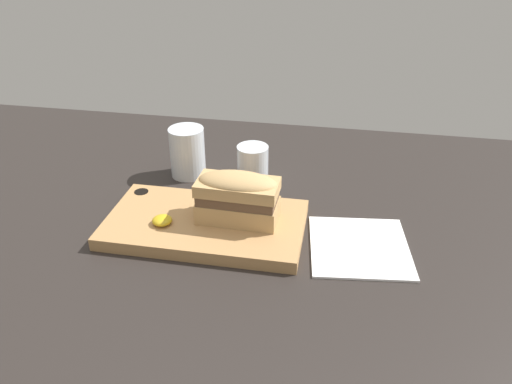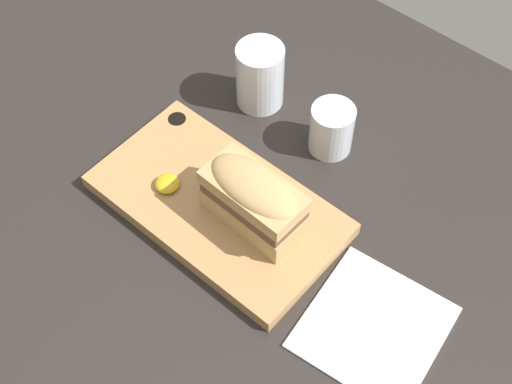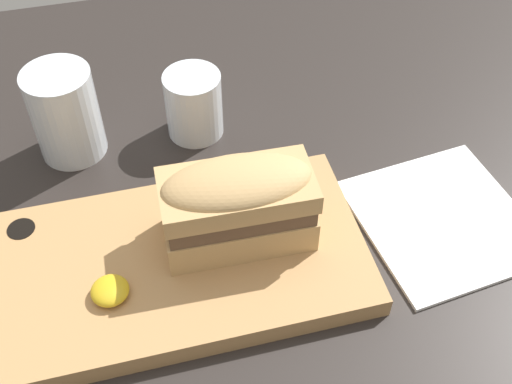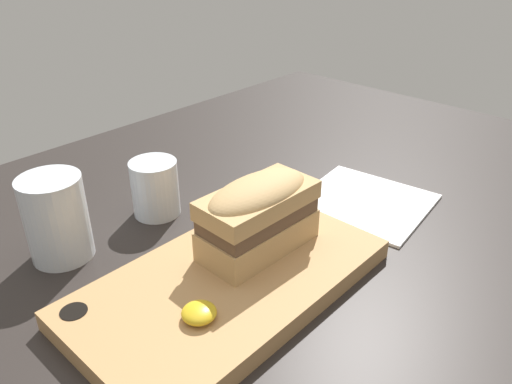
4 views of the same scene
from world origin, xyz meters
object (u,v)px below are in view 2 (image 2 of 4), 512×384
(wine_glass, at_px, (331,131))
(serving_board, at_px, (218,204))
(napkin, at_px, (374,327))
(sandwich, at_px, (254,198))
(water_glass, at_px, (260,79))

(wine_glass, bearing_deg, serving_board, -104.31)
(serving_board, xyz_separation_m, napkin, (0.26, -0.01, -0.01))
(serving_board, bearing_deg, napkin, -1.21)
(serving_board, distance_m, sandwich, 0.08)
(water_glass, bearing_deg, wine_glass, -1.24)
(sandwich, distance_m, napkin, 0.22)
(sandwich, relative_size, water_glass, 1.34)
(water_glass, relative_size, wine_glass, 1.35)
(sandwich, relative_size, napkin, 0.75)
(serving_board, distance_m, napkin, 0.26)
(serving_board, distance_m, water_glass, 0.21)
(serving_board, bearing_deg, wine_glass, 75.69)
(water_glass, bearing_deg, napkin, -29.20)
(sandwich, xyz_separation_m, napkin, (0.21, -0.02, -0.07))
(serving_board, relative_size, water_glass, 3.29)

